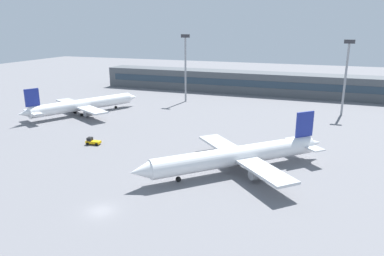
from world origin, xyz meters
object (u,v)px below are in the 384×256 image
(airplane_near, at_px, (236,156))
(baggage_tug_yellow, at_px, (92,141))
(airplane_mid, at_px, (84,105))
(floodlight_tower_west, at_px, (346,72))
(floodlight_tower_east, at_px, (185,63))

(airplane_near, bearing_deg, baggage_tug_yellow, 172.97)
(airplane_near, distance_m, airplane_mid, 65.89)
(baggage_tug_yellow, distance_m, floodlight_tower_west, 80.55)
(baggage_tug_yellow, bearing_deg, floodlight_tower_west, 42.73)
(airplane_near, xyz_separation_m, floodlight_tower_east, (-34.26, 61.11, 11.27))
(airplane_near, distance_m, baggage_tug_yellow, 37.37)
(airplane_near, height_order, airplane_mid, airplane_near)
(airplane_near, relative_size, floodlight_tower_west, 1.40)
(airplane_near, xyz_separation_m, floodlight_tower_west, (21.37, 58.48, 10.71))
(airplane_near, bearing_deg, floodlight_tower_east, 119.27)
(floodlight_tower_west, distance_m, floodlight_tower_east, 55.69)
(airplane_mid, bearing_deg, airplane_near, -27.68)
(airplane_near, relative_size, floodlight_tower_east, 1.34)
(airplane_near, distance_m, floodlight_tower_east, 70.96)
(floodlight_tower_east, bearing_deg, floodlight_tower_west, -2.71)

